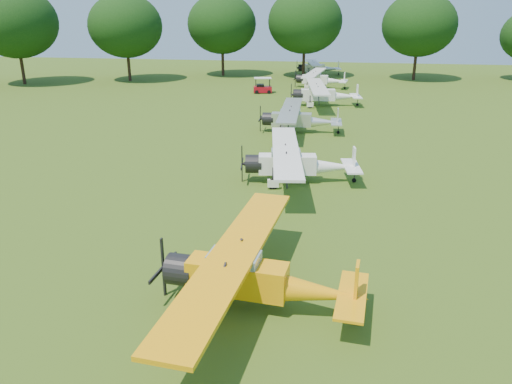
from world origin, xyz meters
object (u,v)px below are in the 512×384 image
(aircraft_3, at_px, (296,161))
(aircraft_5, at_px, (323,93))
(aircraft_7, at_px, (317,67))
(golf_cart, at_px, (262,88))
(aircraft_6, at_px, (319,78))
(aircraft_2, at_px, (253,274))
(aircraft_4, at_px, (298,118))

(aircraft_3, relative_size, aircraft_5, 0.95)
(aircraft_7, relative_size, golf_cart, 4.60)
(aircraft_6, distance_m, aircraft_7, 13.67)
(aircraft_2, bearing_deg, aircraft_6, 95.49)
(aircraft_3, bearing_deg, aircraft_4, 86.49)
(aircraft_6, bearing_deg, aircraft_5, -78.84)
(aircraft_6, bearing_deg, aircraft_3, -82.88)
(aircraft_2, relative_size, aircraft_3, 1.02)
(aircraft_2, distance_m, golf_cart, 47.74)
(aircraft_3, relative_size, golf_cart, 4.77)
(aircraft_5, xyz_separation_m, aircraft_7, (-1.92, 26.60, -0.11))
(aircraft_2, xyz_separation_m, aircraft_4, (-0.68, 26.99, -0.07))
(aircraft_3, bearing_deg, aircraft_7, 83.41)
(aircraft_2, relative_size, golf_cart, 4.89)
(aircraft_3, xyz_separation_m, aircraft_6, (-0.33, 38.71, -0.05))
(aircraft_6, relative_size, golf_cart, 4.61)
(aircraft_2, relative_size, aircraft_5, 0.98)
(aircraft_3, height_order, aircraft_6, aircraft_3)
(aircraft_4, bearing_deg, golf_cart, 104.99)
(aircraft_3, xyz_separation_m, golf_cart, (-7.13, 33.23, -0.70))
(golf_cart, bearing_deg, aircraft_6, 27.52)
(aircraft_5, bearing_deg, aircraft_3, -98.87)
(aircraft_4, height_order, golf_cart, aircraft_4)
(aircraft_2, distance_m, aircraft_7, 66.36)
(aircraft_3, relative_size, aircraft_6, 1.04)
(aircraft_4, distance_m, aircraft_5, 12.89)
(aircraft_7, height_order, golf_cart, aircraft_7)
(aircraft_4, relative_size, aircraft_5, 0.92)
(aircraft_4, distance_m, aircraft_6, 25.74)
(aircraft_2, bearing_deg, golf_cart, 103.68)
(aircraft_7, bearing_deg, aircraft_2, -98.04)
(aircraft_5, height_order, aircraft_7, aircraft_5)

